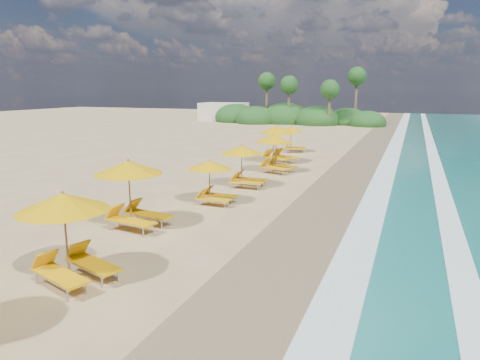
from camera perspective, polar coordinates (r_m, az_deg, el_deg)
name	(u,v)px	position (r m, az deg, el deg)	size (l,w,h in m)	color
ground	(240,206)	(19.34, 0.00, -3.48)	(160.00, 160.00, 0.00)	tan
wet_sand	(330,216)	(18.29, 11.76, -4.63)	(4.00, 160.00, 0.01)	#816C4C
surf_foam	(400,223)	(18.06, 20.25, -5.28)	(4.00, 160.00, 0.01)	white
station_2	(69,232)	(12.52, -21.49, -6.34)	(3.16, 3.09, 2.50)	olive
station_3	(134,189)	(16.63, -13.79, -1.22)	(3.03, 2.87, 2.60)	olive
station_4	(213,179)	(19.58, -3.60, 0.13)	(2.18, 2.01, 2.04)	olive
station_5	(245,163)	(22.88, 0.62, 2.21)	(2.50, 2.32, 2.27)	olive
station_6	(276,151)	(26.96, 4.71, 3.81)	(2.99, 2.90, 2.39)	olive
station_7	(278,142)	(30.49, 5.06, 4.99)	(3.48, 3.48, 2.62)	olive
station_8	(293,137)	(35.90, 6.96, 5.57)	(2.68, 2.60, 2.15)	olive
treeline	(292,117)	(65.18, 6.78, 8.24)	(25.80, 8.80, 9.74)	#163D14
beach_building	(224,112)	(71.52, -2.16, 8.96)	(7.00, 5.00, 2.80)	beige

